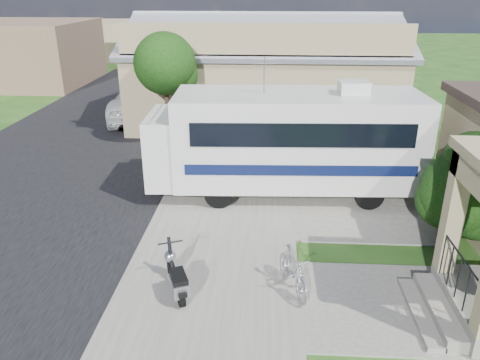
# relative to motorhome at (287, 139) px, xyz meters

# --- Properties ---
(ground) EXTENTS (120.00, 120.00, 0.00)m
(ground) POSITION_rel_motorhome_xyz_m (-0.81, -4.63, -1.81)
(ground) COLOR #194111
(street_slab) EXTENTS (9.00, 80.00, 0.02)m
(street_slab) POSITION_rel_motorhome_xyz_m (-8.31, 5.37, -1.80)
(street_slab) COLOR black
(street_slab) RESTS_ON ground
(sidewalk_slab) EXTENTS (4.00, 80.00, 0.06)m
(sidewalk_slab) POSITION_rel_motorhome_xyz_m (-1.81, 5.37, -1.78)
(sidewalk_slab) COLOR #64625A
(sidewalk_slab) RESTS_ON ground
(driveway_slab) EXTENTS (7.00, 6.00, 0.05)m
(driveway_slab) POSITION_rel_motorhome_xyz_m (0.69, -0.13, -1.78)
(driveway_slab) COLOR #64625A
(driveway_slab) RESTS_ON ground
(walk_slab) EXTENTS (4.00, 3.00, 0.05)m
(walk_slab) POSITION_rel_motorhome_xyz_m (2.19, -5.63, -1.78)
(walk_slab) COLOR #64625A
(walk_slab) RESTS_ON ground
(warehouse) EXTENTS (12.50, 8.40, 5.04)m
(warehouse) POSITION_rel_motorhome_xyz_m (-0.81, 9.34, 0.18)
(warehouse) COLOR #867453
(warehouse) RESTS_ON ground
(distant_bldg_far) EXTENTS (10.00, 8.00, 4.00)m
(distant_bldg_far) POSITION_rel_motorhome_xyz_m (-17.81, 17.37, 0.19)
(distant_bldg_far) COLOR brown
(distant_bldg_far) RESTS_ON ground
(distant_bldg_near) EXTENTS (8.00, 7.00, 3.20)m
(distant_bldg_near) POSITION_rel_motorhome_xyz_m (-15.81, 29.37, -0.21)
(distant_bldg_near) COLOR #867453
(distant_bldg_near) RESTS_ON ground
(street_tree_a) EXTENTS (2.44, 2.40, 4.58)m
(street_tree_a) POSITION_rel_motorhome_xyz_m (-4.51, 4.42, 1.44)
(street_tree_a) COLOR #312416
(street_tree_a) RESTS_ON ground
(street_tree_b) EXTENTS (2.44, 2.40, 4.73)m
(street_tree_b) POSITION_rel_motorhome_xyz_m (-4.51, 14.42, 1.58)
(street_tree_b) COLOR #312416
(street_tree_b) RESTS_ON ground
(street_tree_c) EXTENTS (2.44, 2.40, 4.42)m
(street_tree_c) POSITION_rel_motorhome_xyz_m (-4.51, 23.42, 1.30)
(street_tree_c) COLOR #312416
(street_tree_c) RESTS_ON ground
(motorhome) EXTENTS (8.31, 2.95, 4.21)m
(motorhome) POSITION_rel_motorhome_xyz_m (0.00, 0.00, 0.00)
(motorhome) COLOR beige
(motorhome) RESTS_ON ground
(shrub) EXTENTS (2.42, 2.31, 2.97)m
(shrub) POSITION_rel_motorhome_xyz_m (4.41, -2.78, -0.29)
(shrub) COLOR #312416
(shrub) RESTS_ON ground
(scooter) EXTENTS (0.82, 1.47, 1.01)m
(scooter) POSITION_rel_motorhome_xyz_m (-2.45, -5.55, -1.35)
(scooter) COLOR black
(scooter) RESTS_ON ground
(bicycle) EXTENTS (0.94, 1.64, 0.95)m
(bicycle) POSITION_rel_motorhome_xyz_m (0.01, -5.26, -1.33)
(bicycle) COLOR #96969D
(bicycle) RESTS_ON ground
(pickup_truck) EXTENTS (3.88, 6.81, 1.79)m
(pickup_truck) POSITION_rel_motorhome_xyz_m (-6.72, 8.92, -0.91)
(pickup_truck) COLOR silver
(pickup_truck) RESTS_ON ground
(van) EXTENTS (3.34, 6.36, 1.76)m
(van) POSITION_rel_motorhome_xyz_m (-7.10, 15.57, -0.93)
(van) COLOR silver
(van) RESTS_ON ground
(garden_hose) EXTENTS (0.37, 0.37, 0.17)m
(garden_hose) POSITION_rel_motorhome_xyz_m (2.87, -5.17, -1.72)
(garden_hose) COLOR #156923
(garden_hose) RESTS_ON ground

